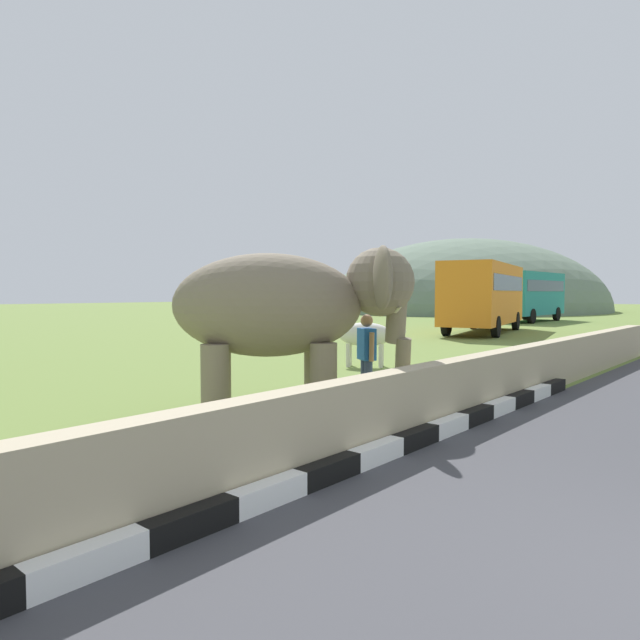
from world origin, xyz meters
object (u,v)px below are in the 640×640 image
cow_near (367,335)px  person_handler (367,354)px  elephant (291,307)px  bus_teal (529,293)px  bus_orange (484,292)px

cow_near → person_handler: bearing=-144.0°
elephant → cow_near: elephant is taller
bus_teal → person_handler: bearing=-164.5°
person_handler → bus_orange: size_ratio=0.18×
bus_teal → bus_orange: bearing=-169.1°
bus_orange → bus_teal: same height
bus_teal → cow_near: size_ratio=4.41×
person_handler → cow_near: size_ratio=0.90×
person_handler → bus_orange: bearing=18.6°
bus_orange → cow_near: size_ratio=5.14×
person_handler → bus_teal: (31.89, 8.87, 1.15)m
elephant → bus_orange: 21.50m
elephant → cow_near: size_ratio=2.11×
elephant → bus_teal: bearing=14.2°
bus_orange → bus_teal: 13.14m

